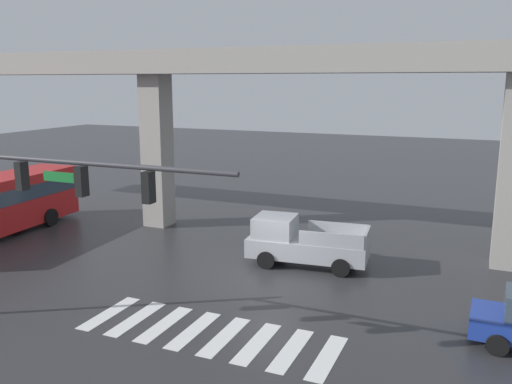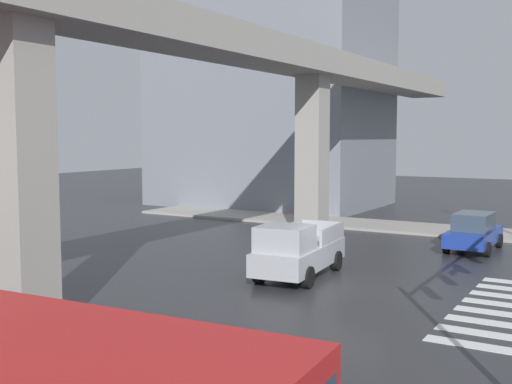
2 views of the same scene
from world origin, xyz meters
name	(u,v)px [view 2 (image 2 of 2)]	position (x,y,z in m)	size (l,w,h in m)	color
ground_plane	(350,289)	(0.00, 0.00, 0.00)	(120.00, 120.00, 0.00)	#2D2D30
crosswalk_stripes	(507,310)	(0.00, -5.03, 0.01)	(8.25, 2.80, 0.01)	silver
elevated_overpass	(212,56)	(0.00, 5.59, 8.15)	(59.95, 2.59, 9.36)	#9E9991
sidewalk_east	(416,228)	(14.60, 2.00, 0.07)	(4.00, 36.00, 0.15)	#9E9991
pickup_truck	(297,251)	(0.57, 2.31, 0.99)	(5.26, 2.45, 2.08)	#A8AAAF
sedan_blue	(474,232)	(9.64, -2.08, 0.85)	(4.33, 2.02, 1.72)	#1E3899
fire_hydrant	(456,229)	(13.00, -0.53, 0.43)	(0.24, 0.24, 0.85)	red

